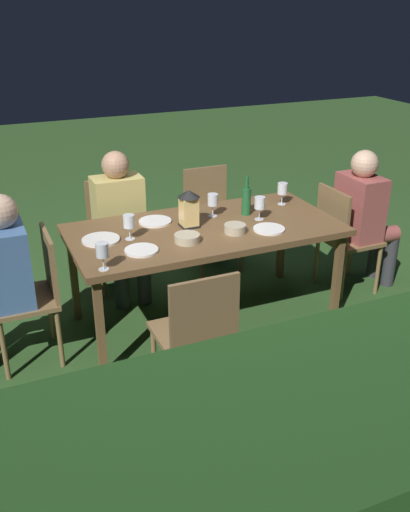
% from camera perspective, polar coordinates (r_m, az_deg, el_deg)
% --- Properties ---
extents(ground_plane, '(16.00, 16.00, 0.00)m').
position_cam_1_polar(ground_plane, '(4.28, 0.00, -6.31)').
color(ground_plane, '#2D5123').
extents(dining_table, '(1.88, 0.92, 0.74)m').
position_cam_1_polar(dining_table, '(3.97, 0.00, 2.22)').
color(dining_table, brown).
rests_on(dining_table, ground).
extents(chair_side_left_b, '(0.42, 0.40, 0.87)m').
position_cam_1_polar(chair_side_left_b, '(4.67, -8.97, 2.79)').
color(chair_side_left_b, brown).
rests_on(chair_side_left_b, ground).
extents(person_in_mustard, '(0.38, 0.47, 1.15)m').
position_cam_1_polar(person_in_mustard, '(4.44, -8.43, 3.76)').
color(person_in_mustard, tan).
rests_on(person_in_mustard, ground).
extents(chair_side_right_b, '(0.42, 0.40, 0.87)m').
position_cam_1_polar(chair_side_right_b, '(3.21, -0.85, -7.58)').
color(chair_side_right_b, brown).
rests_on(chair_side_right_b, ground).
extents(chair_head_near, '(0.40, 0.42, 0.87)m').
position_cam_1_polar(chair_head_near, '(4.61, 13.67, 2.09)').
color(chair_head_near, brown).
rests_on(chair_head_near, ground).
extents(person_in_rust, '(0.48, 0.38, 1.15)m').
position_cam_1_polar(person_in_rust, '(4.67, 15.79, 4.15)').
color(person_in_rust, '#9E4C47').
rests_on(person_in_rust, ground).
extents(chair_side_left_a, '(0.42, 0.40, 0.87)m').
position_cam_1_polar(chair_side_left_a, '(4.93, 0.55, 4.28)').
color(chair_side_left_a, brown).
rests_on(chair_side_left_a, ground).
extents(chair_head_far, '(0.40, 0.42, 0.87)m').
position_cam_1_polar(chair_head_far, '(3.79, -16.74, -3.40)').
color(chair_head_far, brown).
rests_on(chair_head_far, ground).
extents(lantern_centerpiece, '(0.15, 0.15, 0.27)m').
position_cam_1_polar(lantern_centerpiece, '(3.91, -1.64, 4.99)').
color(lantern_centerpiece, black).
rests_on(lantern_centerpiece, dining_table).
extents(green_bottle_on_table, '(0.07, 0.07, 0.29)m').
position_cam_1_polar(green_bottle_on_table, '(4.16, 4.17, 5.61)').
color(green_bottle_on_table, '#1E5B2D').
rests_on(green_bottle_on_table, dining_table).
extents(wine_glass_a, '(0.08, 0.08, 0.17)m').
position_cam_1_polar(wine_glass_a, '(4.11, 0.79, 5.56)').
color(wine_glass_a, silver).
rests_on(wine_glass_a, dining_table).
extents(wine_glass_b, '(0.08, 0.08, 0.17)m').
position_cam_1_polar(wine_glass_b, '(4.07, 5.51, 5.23)').
color(wine_glass_b, silver).
rests_on(wine_glass_b, dining_table).
extents(wine_glass_c, '(0.08, 0.08, 0.17)m').
position_cam_1_polar(wine_glass_c, '(3.33, -10.27, 0.47)').
color(wine_glass_c, silver).
rests_on(wine_glass_c, dining_table).
extents(wine_glass_d, '(0.08, 0.08, 0.17)m').
position_cam_1_polar(wine_glass_d, '(4.40, 7.78, 6.63)').
color(wine_glass_d, silver).
rests_on(wine_glass_d, dining_table).
extents(wine_glass_e, '(0.08, 0.08, 0.17)m').
position_cam_1_polar(wine_glass_e, '(3.74, -7.63, 3.35)').
color(wine_glass_e, silver).
rests_on(wine_glass_e, dining_table).
extents(plate_a, '(0.22, 0.22, 0.01)m').
position_cam_1_polar(plate_a, '(3.92, 6.44, 2.71)').
color(plate_a, white).
rests_on(plate_a, dining_table).
extents(plate_b, '(0.21, 0.21, 0.01)m').
position_cam_1_polar(plate_b, '(3.59, -6.40, 0.58)').
color(plate_b, white).
rests_on(plate_b, dining_table).
extents(plate_c, '(0.23, 0.23, 0.01)m').
position_cam_1_polar(plate_c, '(4.05, -5.03, 3.49)').
color(plate_c, white).
rests_on(plate_c, dining_table).
extents(plate_d, '(0.25, 0.25, 0.01)m').
position_cam_1_polar(plate_d, '(3.78, -10.41, 1.63)').
color(plate_d, white).
rests_on(plate_d, dining_table).
extents(bowl_olives, '(0.17, 0.17, 0.05)m').
position_cam_1_polar(bowl_olives, '(3.70, -1.81, 1.83)').
color(bowl_olives, '#BCAD8E').
rests_on(bowl_olives, dining_table).
extents(bowl_bread, '(0.15, 0.15, 0.06)m').
position_cam_1_polar(bowl_bread, '(3.85, 3.02, 2.79)').
color(bowl_bread, '#BCAD8E').
rests_on(bowl_bread, dining_table).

